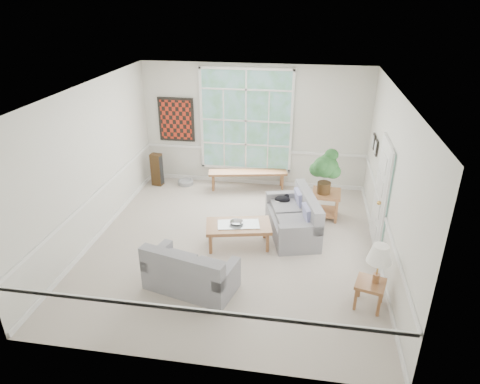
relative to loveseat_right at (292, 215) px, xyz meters
name	(u,v)px	position (x,y,z in m)	size (l,w,h in m)	color
floor	(233,245)	(-1.10, -0.59, -0.44)	(5.50, 6.00, 0.01)	#B0A497
ceiling	(232,91)	(-1.10, -0.59, 2.57)	(5.50, 6.00, 0.02)	white
wall_back	(254,127)	(-1.10, 2.41, 1.07)	(5.50, 0.02, 3.00)	silver
wall_front	(189,271)	(-1.10, -3.59, 1.07)	(5.50, 0.02, 3.00)	silver
wall_left	(91,165)	(-3.85, -0.59, 1.07)	(0.02, 6.00, 3.00)	silver
wall_right	(390,184)	(1.65, -0.59, 1.07)	(0.02, 6.00, 3.00)	silver
window_back	(246,121)	(-1.30, 2.37, 1.22)	(2.30, 0.08, 2.40)	white
entry_door	(380,192)	(1.61, 0.01, 0.62)	(0.08, 0.90, 2.10)	white
door_sidelight	(385,203)	(1.61, -0.62, 0.72)	(0.08, 0.26, 1.90)	white
wall_art	(176,120)	(-3.05, 2.36, 1.17)	(0.90, 0.06, 1.10)	#611B10
wall_frame_near	(376,147)	(1.61, 1.16, 1.12)	(0.04, 0.26, 0.32)	black
wall_frame_far	(373,141)	(1.61, 1.56, 1.12)	(0.04, 0.26, 0.32)	black
loveseat_right	(292,215)	(0.00, 0.00, 0.00)	(0.83, 1.60, 0.87)	gray
loveseat_front	(191,267)	(-1.56, -2.01, -0.04)	(1.46, 0.76, 0.79)	gray
coffee_table	(238,235)	(-1.00, -0.60, -0.20)	(1.23, 0.67, 0.46)	brown
pewter_bowl	(236,222)	(-1.04, -0.59, 0.06)	(0.30, 0.30, 0.07)	#96969B
window_bench	(248,180)	(-1.20, 2.06, -0.21)	(1.93, 0.38, 0.45)	brown
end_table	(325,205)	(0.68, 0.85, -0.14)	(0.60, 0.60, 0.60)	brown
houseplant	(325,172)	(0.61, 0.80, 0.65)	(0.57, 0.57, 0.98)	#255626
side_table	(369,294)	(1.30, -2.02, -0.21)	(0.44, 0.44, 0.45)	brown
table_lamp	(378,264)	(1.37, -2.00, 0.34)	(0.38, 0.38, 0.65)	silver
pet_bed	(186,182)	(-2.80, 2.05, -0.37)	(0.40, 0.40, 0.12)	gray
floor_speaker	(157,169)	(-3.50, 1.92, -0.02)	(0.26, 0.20, 0.83)	#382410
cat	(282,199)	(-0.24, 0.52, 0.09)	(0.33, 0.23, 0.15)	black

